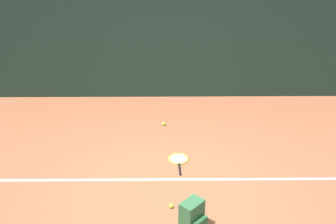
% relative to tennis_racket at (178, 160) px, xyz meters
% --- Properties ---
extents(ground_plane, '(12.00, 12.00, 0.00)m').
position_rel_tennis_racket_xyz_m(ground_plane, '(-0.17, -0.63, -0.01)').
color(ground_plane, '#9E5638').
extents(back_fence, '(10.00, 0.10, 2.50)m').
position_rel_tennis_racket_xyz_m(back_fence, '(-0.17, 2.37, 1.24)').
color(back_fence, '#192D23').
rests_on(back_fence, ground).
extents(court_line, '(9.00, 0.05, 0.00)m').
position_rel_tennis_racket_xyz_m(court_line, '(-0.17, -0.52, -0.01)').
color(court_line, white).
rests_on(court_line, ground).
extents(tennis_racket, '(0.34, 0.62, 0.03)m').
position_rel_tennis_racket_xyz_m(tennis_racket, '(0.00, 0.00, 0.00)').
color(tennis_racket, black).
rests_on(tennis_racket, ground).
extents(backpack, '(0.38, 0.38, 0.44)m').
position_rel_tennis_racket_xyz_m(backpack, '(0.14, -1.64, 0.20)').
color(backpack, '#2D6038').
rests_on(backpack, ground).
extents(tennis_ball_near_player, '(0.07, 0.07, 0.07)m').
position_rel_tennis_racket_xyz_m(tennis_ball_near_player, '(-0.13, -1.19, 0.02)').
color(tennis_ball_near_player, '#CCE033').
rests_on(tennis_ball_near_player, ground).
extents(tennis_ball_by_fence, '(0.07, 0.07, 0.07)m').
position_rel_tennis_racket_xyz_m(tennis_ball_by_fence, '(-0.24, 1.14, 0.02)').
color(tennis_ball_by_fence, '#CCE033').
rests_on(tennis_ball_by_fence, ground).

